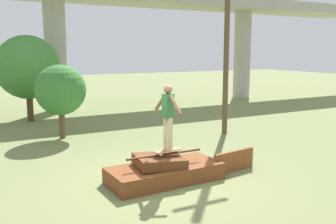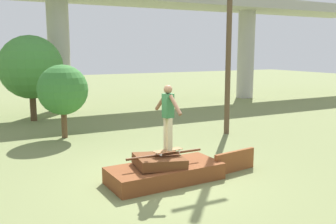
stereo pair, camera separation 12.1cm
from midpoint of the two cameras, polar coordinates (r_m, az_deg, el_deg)
ground_plane at (r=9.25m, az=-0.09°, el=-10.46°), size 80.00×80.00×0.00m
scrap_pile at (r=9.16m, az=-0.23°, el=-9.00°), size 2.81×1.33×0.70m
scrap_plank_loose at (r=10.02m, az=10.46°, el=-7.40°), size 1.35×0.28×0.55m
skateboard at (r=8.99m, az=0.39°, el=-5.88°), size 0.77×0.30×0.09m
skater at (r=8.79m, az=0.39°, el=-0.19°), size 0.24×1.06×1.55m
highway_overpass at (r=20.38m, az=-16.41°, el=15.41°), size 44.00×3.40×6.30m
utility_pole at (r=14.21m, az=9.58°, el=13.97°), size 1.30×0.20×8.36m
tree_behind_left at (r=13.84m, az=-15.51°, el=3.25°), size 1.79×1.79×2.65m
tree_behind_right at (r=17.64m, az=-19.98°, el=6.42°), size 2.79×2.79×3.80m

